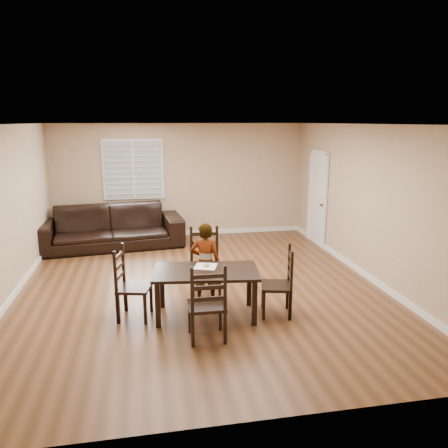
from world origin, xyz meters
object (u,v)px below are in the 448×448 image
(chair_far, at_px, (208,308))
(sofa, at_px, (110,227))
(dining_table, at_px, (206,276))
(donut, at_px, (207,265))
(child, at_px, (205,263))
(chair_right, at_px, (285,284))
(chair_near, at_px, (205,262))
(chair_left, at_px, (125,286))

(chair_far, xyz_separation_m, sofa, (-1.49, 4.68, -0.01))
(dining_table, relative_size, donut, 17.10)
(dining_table, height_order, chair_far, chair_far)
(chair_far, xyz_separation_m, child, (0.16, 1.32, 0.15))
(chair_right, relative_size, donut, 11.01)
(donut, bearing_deg, dining_table, -103.79)
(chair_near, bearing_deg, sofa, 123.97)
(chair_right, bearing_deg, chair_left, -84.65)
(sofa, bearing_deg, dining_table, -74.13)
(chair_right, bearing_deg, sofa, -132.84)
(chair_left, distance_m, sofa, 3.76)
(chair_left, bearing_deg, sofa, 19.75)
(donut, bearing_deg, chair_right, -16.53)
(chair_far, distance_m, chair_right, 1.37)
(dining_table, bearing_deg, chair_right, -0.64)
(sofa, bearing_deg, chair_left, -89.35)
(donut, bearing_deg, child, 85.42)
(dining_table, height_order, child, child)
(chair_left, height_order, sofa, chair_left)
(chair_right, height_order, child, child)
(chair_far, height_order, donut, chair_far)
(dining_table, xyz_separation_m, chair_right, (1.12, -0.16, -0.14))
(dining_table, bearing_deg, chair_left, 179.40)
(child, bearing_deg, chair_far, 101.80)
(chair_left, xyz_separation_m, chair_right, (2.25, -0.32, -0.02))
(chair_left, relative_size, child, 0.84)
(dining_table, distance_m, chair_far, 0.81)
(dining_table, distance_m, child, 0.54)
(child, xyz_separation_m, donut, (-0.03, -0.37, 0.09))
(chair_right, bearing_deg, donut, -93.11)
(chair_right, relative_size, child, 0.81)
(dining_table, distance_m, sofa, 4.20)
(chair_right, distance_m, child, 1.27)
(chair_far, distance_m, sofa, 4.91)
(chair_right, bearing_deg, chair_near, -124.42)
(child, distance_m, sofa, 3.75)
(chair_near, xyz_separation_m, chair_right, (1.01, -1.11, -0.03))
(chair_near, bearing_deg, donut, -91.59)
(child, relative_size, sofa, 0.40)
(chair_right, distance_m, donut, 1.16)
(chair_left, relative_size, chair_right, 1.04)
(donut, height_order, sofa, sofa)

